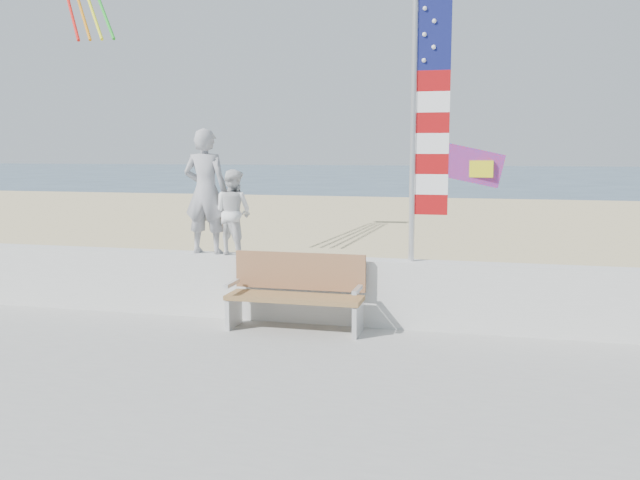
# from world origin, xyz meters

# --- Properties ---
(ground) EXTENTS (220.00, 220.00, 0.00)m
(ground) POSITION_xyz_m (0.00, 0.00, 0.00)
(ground) COLOR #314C63
(ground) RESTS_ON ground
(sand) EXTENTS (90.00, 40.00, 0.08)m
(sand) POSITION_xyz_m (0.00, 9.00, 0.04)
(sand) COLOR #D0BC8A
(sand) RESTS_ON ground
(seawall) EXTENTS (30.00, 0.35, 0.90)m
(seawall) POSITION_xyz_m (0.00, 2.00, 0.63)
(seawall) COLOR silver
(seawall) RESTS_ON boardwalk
(adult) EXTENTS (0.65, 0.43, 1.77)m
(adult) POSITION_xyz_m (-1.52, 2.00, 1.96)
(adult) COLOR #98989E
(adult) RESTS_ON seawall
(child) EXTENTS (0.71, 0.63, 1.20)m
(child) POSITION_xyz_m (-1.11, 2.00, 1.68)
(child) COLOR white
(child) RESTS_ON seawall
(bench) EXTENTS (1.80, 0.57, 1.00)m
(bench) POSITION_xyz_m (-0.06, 1.55, 0.69)
(bench) COLOR olive
(bench) RESTS_ON boardwalk
(flag) EXTENTS (0.50, 0.08, 3.50)m
(flag) POSITION_xyz_m (1.53, 2.00, 2.99)
(flag) COLOR silver
(flag) RESTS_ON seawall
(parafoil_kite) EXTENTS (0.98, 0.40, 0.66)m
(parafoil_kite) POSITION_xyz_m (2.14, 3.22, 2.32)
(parafoil_kite) COLOR #FF1C24
(parafoil_kite) RESTS_ON ground
(sign) EXTENTS (0.32, 0.07, 1.46)m
(sign) POSITION_xyz_m (-2.09, 4.15, 0.94)
(sign) COLOR brown
(sign) RESTS_ON sand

